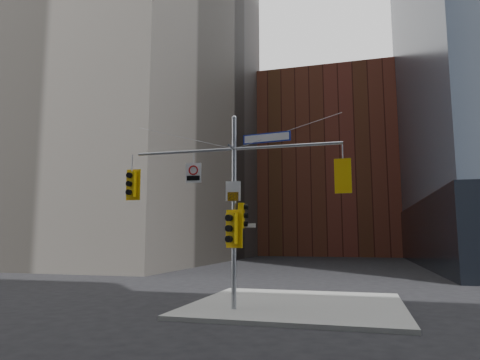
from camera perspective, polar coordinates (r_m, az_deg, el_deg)
The scene contains 13 objects.
ground at distance 14.16m, azimuth -3.25°, elevation -18.60°, with size 160.00×160.00×0.00m, color black.
sidewalk_corner at distance 17.54m, azimuth 7.65°, elevation -16.17°, with size 8.00×8.00×0.15m, color gray.
brick_midrise at distance 72.20m, azimuth 11.90°, elevation 1.53°, with size 26.00×20.00×28.00m, color brown.
signal_assembly at distance 15.90m, azimuth -0.81°, elevation -1.43°, with size 8.00×0.80×7.30m.
traffic_light_west_arm at distance 17.65m, azimuth -14.28°, elevation -0.56°, with size 0.60×0.48×1.25m.
traffic_light_east_arm at distance 15.31m, azimuth 13.61°, elevation 0.47°, with size 0.58×0.47×1.21m.
traffic_light_pole_side at distance 15.75m, azimuth 0.32°, elevation -4.77°, with size 0.38×0.32×0.93m.
traffic_light_pole_front at distance 15.55m, azimuth -1.09°, elevation -6.49°, with size 0.66×0.60×1.39m.
street_sign_blade at distance 15.93m, azimuth 3.55°, elevation 5.64°, with size 1.84×0.28×0.36m.
regulatory_sign_arm at distance 16.51m, azimuth -6.23°, elevation 1.04°, with size 0.61×0.12×0.76m.
regulatory_sign_pole at distance 15.78m, azimuth -0.92°, elevation -1.56°, with size 0.56×0.10×0.73m.
street_blade_ew at distance 15.70m, azimuth 0.78°, elevation -6.09°, with size 0.76×0.13×0.15m.
street_blade_ns at distance 16.24m, azimuth -0.36°, elevation -7.53°, with size 0.07×0.76×0.15m.
Camera 1 is at (4.48, -13.16, 2.70)m, focal length 32.00 mm.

